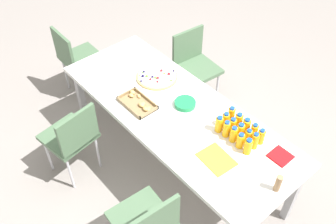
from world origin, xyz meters
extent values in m
plane|color=gray|center=(0.00, 0.00, 0.00)|extent=(12.00, 12.00, 0.00)
cube|color=silver|center=(0.00, 0.00, 0.71)|extent=(2.23, 0.85, 0.04)
cube|color=#99999E|center=(-1.03, -0.34, 0.35)|extent=(0.06, 0.06, 0.69)
cube|color=#99999E|center=(1.03, -0.34, 0.35)|extent=(0.06, 0.06, 0.69)
cube|color=#99999E|center=(1.03, 0.34, 0.35)|extent=(0.06, 0.06, 0.69)
cube|color=#4C6B4C|center=(-0.47, 0.75, 0.45)|extent=(0.43, 0.43, 0.04)
cylinder|color=silver|center=(-0.33, 0.57, 0.21)|extent=(0.02, 0.02, 0.41)
cube|color=#4C6B4C|center=(0.59, 0.74, 0.45)|extent=(0.45, 0.45, 0.04)
cube|color=#4C6B4C|center=(0.40, 0.71, 0.64)|extent=(0.08, 0.38, 0.38)
cylinder|color=silver|center=(0.72, 0.92, 0.21)|extent=(0.02, 0.02, 0.41)
cylinder|color=silver|center=(0.77, 0.60, 0.21)|extent=(0.02, 0.02, 0.41)
cylinder|color=silver|center=(0.41, 0.87, 0.21)|extent=(0.02, 0.02, 0.41)
cylinder|color=silver|center=(0.45, 0.55, 0.21)|extent=(0.02, 0.02, 0.41)
cube|color=#4C6B4C|center=(0.52, -0.78, 0.45)|extent=(0.43, 0.43, 0.04)
cube|color=#4C6B4C|center=(0.71, -0.80, 0.64)|extent=(0.06, 0.38, 0.38)
cylinder|color=silver|center=(0.35, -0.93, 0.21)|extent=(0.02, 0.02, 0.41)
cylinder|color=silver|center=(0.38, -0.61, 0.21)|extent=(0.02, 0.02, 0.41)
cylinder|color=silver|center=(0.67, -0.96, 0.21)|extent=(0.02, 0.02, 0.41)
cylinder|color=silver|center=(0.70, -0.64, 0.21)|extent=(0.02, 0.02, 0.41)
cube|color=#4C6B4C|center=(1.50, 0.04, 0.45)|extent=(0.41, 0.41, 0.04)
cube|color=#4C6B4C|center=(1.51, 0.22, 0.64)|extent=(0.38, 0.04, 0.38)
cylinder|color=silver|center=(1.66, -0.13, 0.21)|extent=(0.02, 0.02, 0.41)
cylinder|color=silver|center=(1.34, -0.12, 0.21)|extent=(0.02, 0.02, 0.41)
cylinder|color=silver|center=(1.67, 0.19, 0.21)|extent=(0.02, 0.02, 0.41)
cylinder|color=silver|center=(1.35, 0.20, 0.21)|extent=(0.02, 0.02, 0.41)
cylinder|color=#F8AB14|center=(-0.68, -0.25, 0.80)|extent=(0.05, 0.05, 0.12)
cylinder|color=blue|center=(-0.68, -0.25, 0.86)|extent=(0.04, 0.04, 0.02)
cylinder|color=#FAAD14|center=(-0.61, -0.26, 0.80)|extent=(0.06, 0.06, 0.12)
cylinder|color=blue|center=(-0.61, -0.26, 0.86)|extent=(0.04, 0.04, 0.02)
cylinder|color=#FAAB14|center=(-0.54, -0.25, 0.80)|extent=(0.06, 0.06, 0.13)
cylinder|color=blue|center=(-0.54, -0.25, 0.87)|extent=(0.04, 0.04, 0.02)
cylinder|color=#FAAC14|center=(-0.46, -0.25, 0.79)|extent=(0.06, 0.06, 0.12)
cylinder|color=blue|center=(-0.46, -0.25, 0.86)|extent=(0.04, 0.04, 0.02)
cylinder|color=#F9AE14|center=(-0.38, -0.25, 0.80)|extent=(0.06, 0.06, 0.13)
cylinder|color=blue|center=(-0.38, -0.25, 0.88)|extent=(0.04, 0.04, 0.02)
cylinder|color=#F8AD14|center=(-0.68, -0.18, 0.80)|extent=(0.05, 0.05, 0.13)
cylinder|color=blue|center=(-0.68, -0.18, 0.88)|extent=(0.03, 0.03, 0.02)
cylinder|color=#FAAF14|center=(-0.62, -0.18, 0.79)|extent=(0.05, 0.05, 0.12)
cylinder|color=blue|center=(-0.62, -0.18, 0.86)|extent=(0.04, 0.04, 0.02)
cylinder|color=#F8AC14|center=(-0.54, -0.17, 0.80)|extent=(0.06, 0.06, 0.13)
cylinder|color=blue|center=(-0.54, -0.17, 0.87)|extent=(0.04, 0.04, 0.02)
cylinder|color=#FBAE14|center=(-0.46, -0.18, 0.79)|extent=(0.06, 0.06, 0.12)
cylinder|color=blue|center=(-0.46, -0.18, 0.86)|extent=(0.04, 0.04, 0.02)
cylinder|color=#F9AB14|center=(-0.39, -0.17, 0.80)|extent=(0.06, 0.06, 0.12)
cylinder|color=blue|center=(-0.39, -0.17, 0.87)|extent=(0.04, 0.04, 0.02)
cylinder|color=#FAAE14|center=(-0.68, -0.10, 0.80)|extent=(0.06, 0.06, 0.13)
cylinder|color=blue|center=(-0.68, -0.10, 0.87)|extent=(0.04, 0.04, 0.02)
cylinder|color=#F9AF14|center=(-0.61, -0.10, 0.79)|extent=(0.06, 0.06, 0.12)
cylinder|color=blue|center=(-0.61, -0.10, 0.86)|extent=(0.04, 0.04, 0.02)
cylinder|color=#FAAE14|center=(-0.53, -0.11, 0.80)|extent=(0.06, 0.06, 0.13)
cylinder|color=blue|center=(-0.53, -0.11, 0.87)|extent=(0.04, 0.04, 0.02)
cylinder|color=#FAAF14|center=(-0.46, -0.11, 0.80)|extent=(0.05, 0.05, 0.13)
cylinder|color=blue|center=(-0.46, -0.11, 0.88)|extent=(0.04, 0.04, 0.02)
cylinder|color=#F9AE14|center=(-0.39, -0.10, 0.80)|extent=(0.06, 0.06, 0.13)
cylinder|color=blue|center=(-0.39, -0.10, 0.87)|extent=(0.04, 0.04, 0.02)
cylinder|color=tan|center=(0.43, -0.15, 0.74)|extent=(0.38, 0.38, 0.02)
cylinder|color=white|center=(0.43, -0.15, 0.76)|extent=(0.35, 0.35, 0.01)
sphere|color=#66B238|center=(0.55, -0.08, 0.76)|extent=(0.02, 0.02, 0.02)
sphere|color=red|center=(0.39, -0.13, 0.77)|extent=(0.02, 0.02, 0.02)
sphere|color=#66B238|center=(0.53, -0.03, 0.76)|extent=(0.02, 0.02, 0.02)
sphere|color=#66B238|center=(0.29, -0.20, 0.76)|extent=(0.02, 0.02, 0.02)
sphere|color=red|center=(0.42, -0.07, 0.77)|extent=(0.02, 0.02, 0.02)
sphere|color=#1E1947|center=(0.54, -0.09, 0.77)|extent=(0.02, 0.02, 0.02)
sphere|color=#1E1947|center=(0.50, -0.05, 0.77)|extent=(0.03, 0.03, 0.03)
sphere|color=#66B238|center=(0.47, -0.07, 0.77)|extent=(0.02, 0.02, 0.02)
sphere|color=red|center=(0.45, -0.23, 0.77)|extent=(0.02, 0.02, 0.02)
sphere|color=red|center=(0.37, -0.24, 0.77)|extent=(0.03, 0.03, 0.03)
sphere|color=#1E1947|center=(0.38, -0.31, 0.76)|extent=(0.02, 0.02, 0.02)
sphere|color=#1E1947|center=(0.44, -0.11, 0.77)|extent=(0.02, 0.02, 0.02)
sphere|color=#66B238|center=(0.41, -0.12, 0.77)|extent=(0.02, 0.02, 0.02)
sphere|color=#1E1947|center=(0.46, 0.01, 0.76)|extent=(0.02, 0.02, 0.02)
sphere|color=red|center=(0.35, -0.10, 0.76)|extent=(0.02, 0.02, 0.02)
sphere|color=#66B238|center=(0.40, -0.22, 0.76)|extent=(0.02, 0.02, 0.02)
cube|color=olive|center=(0.26, 0.20, 0.74)|extent=(0.33, 0.20, 0.01)
cube|color=olive|center=(0.26, 0.11, 0.75)|extent=(0.33, 0.01, 0.03)
cube|color=olive|center=(0.26, 0.29, 0.75)|extent=(0.33, 0.01, 0.03)
cube|color=olive|center=(0.11, 0.20, 0.75)|extent=(0.01, 0.20, 0.03)
cube|color=olive|center=(0.42, 0.20, 0.75)|extent=(0.01, 0.20, 0.03)
ellipsoid|color=tan|center=(0.15, 0.17, 0.75)|extent=(0.04, 0.03, 0.02)
ellipsoid|color=tan|center=(0.39, 0.15, 0.76)|extent=(0.05, 0.04, 0.03)
ellipsoid|color=tan|center=(0.21, 0.19, 0.76)|extent=(0.06, 0.04, 0.03)
ellipsoid|color=tan|center=(0.14, 0.19, 0.76)|extent=(0.05, 0.03, 0.03)
ellipsoid|color=tan|center=(0.33, 0.13, 0.75)|extent=(0.04, 0.03, 0.02)
ellipsoid|color=tan|center=(0.37, 0.19, 0.76)|extent=(0.05, 0.04, 0.03)
ellipsoid|color=tan|center=(0.16, 0.20, 0.76)|extent=(0.05, 0.04, 0.03)
ellipsoid|color=tan|center=(0.22, 0.19, 0.76)|extent=(0.06, 0.04, 0.03)
ellipsoid|color=tan|center=(0.22, 0.17, 0.75)|extent=(0.04, 0.03, 0.02)
ellipsoid|color=tan|center=(0.31, 0.14, 0.75)|extent=(0.04, 0.03, 0.02)
ellipsoid|color=tan|center=(0.22, 0.19, 0.76)|extent=(0.05, 0.04, 0.03)
cylinder|color=#1E8C4C|center=(-0.01, -0.10, 0.74)|extent=(0.18, 0.18, 0.00)
cylinder|color=#1E8C4C|center=(-0.01, -0.10, 0.74)|extent=(0.18, 0.18, 0.00)
cylinder|color=#1E8C4C|center=(-0.01, -0.10, 0.75)|extent=(0.18, 0.18, 0.00)
cylinder|color=#1E8C4C|center=(-0.01, -0.10, 0.75)|extent=(0.18, 0.18, 0.00)
cylinder|color=#1E8C4C|center=(-0.01, -0.10, 0.76)|extent=(0.18, 0.18, 0.00)
cylinder|color=#1E8C4C|center=(-0.01, -0.10, 0.76)|extent=(0.18, 0.18, 0.00)
cylinder|color=#1E8C4C|center=(-0.01, -0.10, 0.77)|extent=(0.18, 0.18, 0.00)
cylinder|color=#1E8C4C|center=(-0.01, -0.10, 0.77)|extent=(0.18, 0.18, 0.00)
cube|color=red|center=(-0.87, -0.25, 0.74)|extent=(0.15, 0.15, 0.01)
cylinder|color=#9E7A56|center=(-1.03, 0.00, 0.81)|extent=(0.04, 0.04, 0.14)
cube|color=yellow|center=(-0.58, 0.12, 0.74)|extent=(0.28, 0.22, 0.01)
camera|label=1|loc=(-1.65, 1.51, 2.91)|focal=40.18mm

